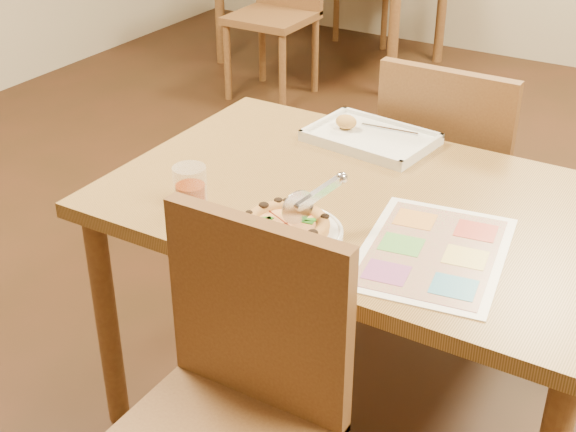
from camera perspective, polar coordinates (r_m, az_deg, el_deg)
The scene contains 9 objects.
dining_table at distance 2.05m, azimuth 5.65°, elevation -0.78°, with size 1.30×0.85×0.72m.
chair_near at distance 1.66m, azimuth -3.79°, elevation -11.81°, with size 0.42×0.42×0.47m.
chair_far at distance 2.58m, azimuth 11.45°, elevation 3.67°, with size 0.42×0.42×0.47m.
plate at distance 1.83m, azimuth 0.00°, elevation -1.18°, with size 0.25×0.25×0.01m, color silver.
pizza at distance 1.83m, azimuth -0.15°, elevation -0.63°, with size 0.20×0.20×0.03m.
pizza_cutter at distance 1.82m, azimuth 1.75°, elevation 1.33°, with size 0.09×0.15×0.09m.
appetizer_tray at distance 2.31m, azimuth 5.76°, elevation 5.56°, with size 0.37×0.27×0.06m.
glass_tumbler at distance 1.96m, azimuth -6.96°, elevation 1.94°, with size 0.08×0.08×0.10m.
menu at distance 1.80m, azimuth 10.27°, elevation -2.50°, with size 0.31×0.43×0.01m, color white.
Camera 1 is at (0.73, -1.62, 1.66)m, focal length 50.00 mm.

